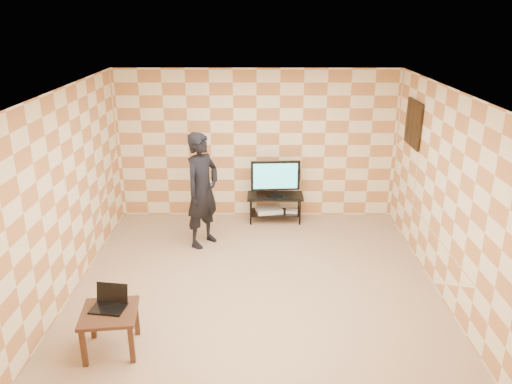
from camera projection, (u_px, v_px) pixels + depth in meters
floor at (256, 283)px, 7.05m from camera, size 5.00×5.00×0.00m
wall_back at (257, 145)px, 8.93m from camera, size 5.00×0.02×2.70m
wall_front at (254, 296)px, 4.24m from camera, size 5.00×0.02×2.70m
wall_left at (67, 193)px, 6.59m from camera, size 0.02×5.00×2.70m
wall_right at (445, 194)px, 6.57m from camera, size 0.02×5.00×2.70m
ceiling at (256, 91)px, 6.12m from camera, size 5.00×5.00×0.02m
wall_art at (414, 124)px, 7.82m from camera, size 0.04×0.72×0.72m
tv_stand at (275, 202)px, 8.99m from camera, size 1.00×0.45×0.50m
tv at (275, 177)px, 8.82m from camera, size 0.88×0.18×0.63m
dvd_player at (269, 210)px, 9.05m from camera, size 0.51×0.41×0.08m
game_console at (292, 211)px, 9.03m from camera, size 0.23×0.18×0.05m
side_table at (110, 318)px, 5.54m from camera, size 0.68×0.68×0.50m
laptop at (110, 303)px, 5.58m from camera, size 0.41×0.34×0.25m
person at (202, 190)px, 7.92m from camera, size 0.75×0.82×1.87m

